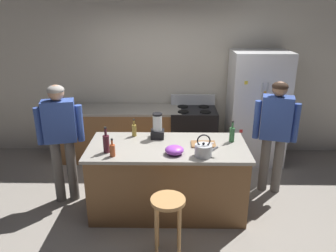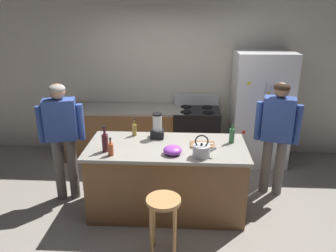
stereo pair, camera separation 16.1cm
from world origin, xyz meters
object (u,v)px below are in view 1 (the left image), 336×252
Objects in this scene: stove_range at (193,134)px; bottle_cooking_sauce at (112,150)px; refrigerator at (256,108)px; blender_appliance at (157,128)px; bar_stool at (168,212)px; cutting_board at (203,144)px; bottle_vinegar at (134,130)px; chef_knife at (205,143)px; person_by_island_left at (61,133)px; bottle_olive_oil at (232,134)px; mixing_bowl at (174,150)px; tea_kettle at (204,150)px; person_by_sink_right at (275,128)px; kitchen_island at (168,178)px; bottle_wine at (106,143)px.

bottle_cooking_sauce is (-1.04, -1.83, 0.52)m from stove_range.
refrigerator is 2.01m from blender_appliance.
bar_stool is 2.28× the size of cutting_board.
bottle_vinegar reaches higher than bar_stool.
cutting_board is at bearing 64.30° from bar_stool.
chef_knife reaches higher than bar_stool.
bottle_vinegar is (0.94, 0.12, 0.00)m from person_by_island_left.
chef_knife is (-0.35, -0.11, -0.08)m from bottle_olive_oil.
person_by_island_left reaches higher than cutting_board.
mixing_bowl is 0.80× the size of tea_kettle.
refrigerator is at bearing 41.12° from bottle_cooking_sauce.
bottle_vinegar is at bearing 172.22° from bottle_olive_oil.
bottle_cooking_sauce reaches higher than bar_stool.
stove_range is 0.67× the size of person_by_sink_right.
cutting_board is (1.83, -0.16, -0.07)m from person_by_island_left.
kitchen_island is 0.85m from bar_stool.
person_by_island_left is 2.86m from person_by_sink_right.
tea_kettle is (0.42, -0.29, 0.53)m from kitchen_island.
tea_kettle is at bearing -143.37° from person_by_sink_right.
mixing_bowl is (0.53, -0.56, -0.04)m from bottle_vinegar.
bottle_vinegar is at bearing 170.31° from blender_appliance.
bottle_wine is (-0.58, -0.47, -0.02)m from blender_appliance.
bottle_cooking_sauce is 1.12m from cutting_board.
bottle_cooking_sauce is 0.78× the size of tea_kettle.
refrigerator is at bearing 31.98° from bottle_vinegar.
bottle_cooking_sauce is at bearing -119.52° from stove_range.
bar_stool is at bearing -36.79° from person_by_island_left.
kitchen_island is 6.56× the size of cutting_board.
stove_range reaches higher than cutting_board.
person_by_sink_right is at bearing -89.21° from refrigerator.
bottle_cooking_sauce is 0.71m from mixing_bowl.
bottle_olive_oil is at bearing -115.10° from refrigerator.
bottle_cooking_sauce reaches higher than mixing_bowl.
mixing_bowl is 0.73× the size of cutting_board.
cutting_board is (-1.02, -0.45, -0.06)m from person_by_sink_right.
kitchen_island is at bearing -161.55° from person_by_sink_right.
refrigerator reaches higher than bottle_cooking_sauce.
tea_kettle reaches higher than chef_knife.
bottle_wine is (-0.73, 0.65, 0.49)m from bar_stool.
kitchen_island is 0.64m from cutting_board.
bar_stool is 2.89× the size of bottle_vinegar.
bottle_olive_oil is (-0.63, -1.35, 0.07)m from refrigerator.
bottle_olive_oil is at bearing 14.02° from chef_knife.
person_by_sink_right is (2.84, 0.29, -0.01)m from person_by_island_left.
refrigerator is at bearing 58.73° from bar_stool.
bottle_cooking_sauce is 1.14m from chef_knife.
person_by_sink_right is 1.10m from chef_knife.
bottle_olive_oil is (2.19, -0.05, 0.02)m from person_by_island_left.
bottle_cooking_sauce is (-0.49, -0.57, -0.06)m from blender_appliance.
cutting_board is at bearing -88.80° from stove_range.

